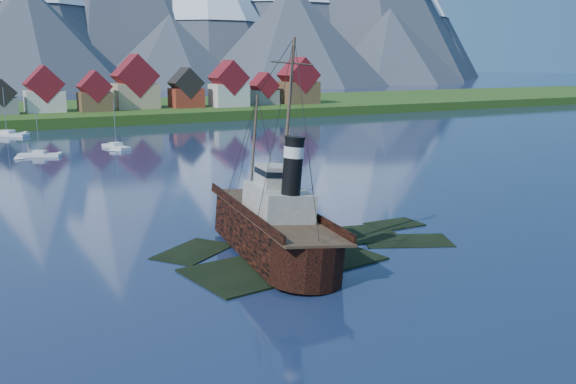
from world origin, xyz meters
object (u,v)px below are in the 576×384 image
sailboat_e (116,147)px  sailboat_c (39,156)px  sailboat_f (7,135)px  tugboat_wreck (263,224)px

sailboat_e → sailboat_c: bearing=-176.3°
sailboat_c → sailboat_f: 40.01m
sailboat_e → sailboat_f: sailboat_f is taller
tugboat_wreck → sailboat_c: size_ratio=2.66×
tugboat_wreck → sailboat_c: (-10.96, 76.91, -2.52)m
tugboat_wreck → sailboat_c: 77.73m
tugboat_wreck → sailboat_e: (5.09, 81.63, -2.52)m
sailboat_f → tugboat_wreck: bearing=-129.5°
sailboat_c → tugboat_wreck: bearing=-145.1°
tugboat_wreck → sailboat_f: bearing=104.4°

